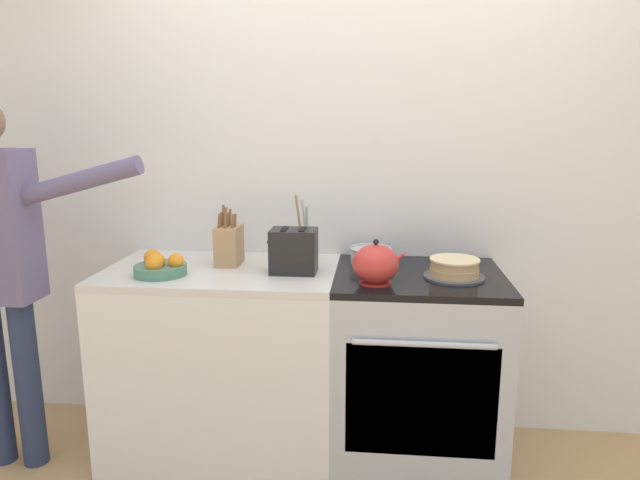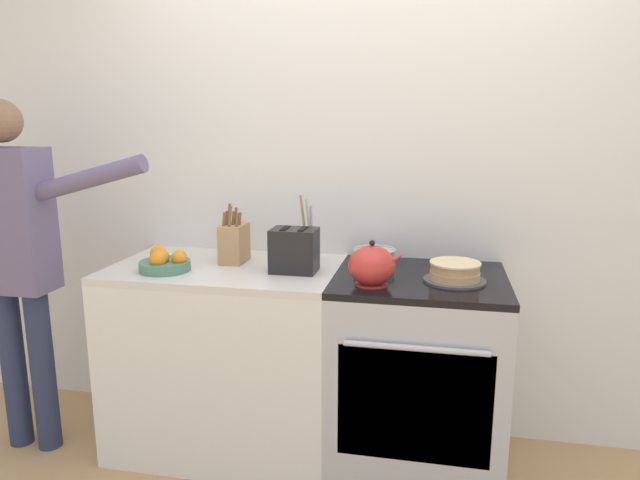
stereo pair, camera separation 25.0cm
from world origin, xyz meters
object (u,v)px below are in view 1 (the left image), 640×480
mixing_bowl (371,255)px  fruit_bowl (160,266)px  tea_kettle (376,264)px  toaster (294,251)px  stove_range (416,369)px  knife_block (229,245)px  utensil_crock (303,245)px  layer_cake (454,269)px

mixing_bowl → fruit_bowl: (-0.92, -0.30, -0.00)m
tea_kettle → toaster: bearing=159.4°
stove_range → knife_block: bearing=174.8°
utensil_crock → fruit_bowl: utensil_crock is taller
stove_range → utensil_crock: (-0.54, 0.17, 0.54)m
stove_range → fruit_bowl: (-1.14, -0.13, 0.49)m
stove_range → utensil_crock: 0.78m
utensil_crock → mixing_bowl: bearing=-0.5°
utensil_crock → knife_block: bearing=-165.9°
layer_cake → mixing_bowl: (-0.36, 0.21, -0.00)m
tea_kettle → toaster: toaster is taller
layer_cake → tea_kettle: (-0.34, -0.12, 0.04)m
knife_block → utensil_crock: 0.35m
stove_range → utensil_crock: utensil_crock is taller
knife_block → fruit_bowl: size_ratio=1.21×
tea_kettle → stove_range: bearing=41.0°
utensil_crock → fruit_bowl: size_ratio=1.41×
tea_kettle → knife_block: 0.73m
tea_kettle → mixing_bowl: bearing=94.6°
mixing_bowl → toaster: 0.39m
layer_cake → utensil_crock: (-0.68, 0.22, 0.04)m
stove_range → knife_block: knife_block is taller
mixing_bowl → fruit_bowl: size_ratio=0.87×
utensil_crock → toaster: bearing=-94.8°
stove_range → fruit_bowl: bearing=-173.3°
utensil_crock → toaster: size_ratio=1.47×
layer_cake → mixing_bowl: layer_cake is taller
stove_range → layer_cake: (0.14, -0.05, 0.49)m
tea_kettle → fruit_bowl: 0.95m
utensil_crock → fruit_bowl: 0.67m
mixing_bowl → stove_range: bearing=-36.6°
tea_kettle → utensil_crock: (-0.35, 0.33, -0.00)m
tea_kettle → layer_cake: bearing=19.2°
stove_range → toaster: bearing=-176.8°
knife_block → layer_cake: bearing=-7.3°
layer_cake → mixing_bowl: bearing=149.6°
tea_kettle → knife_block: knife_block is taller
knife_block → toaster: bearing=-19.0°
fruit_bowl → layer_cake: bearing=3.7°
mixing_bowl → knife_block: size_ratio=0.72×
mixing_bowl → utensil_crock: bearing=179.5°
utensil_crock → stove_range: bearing=-17.0°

